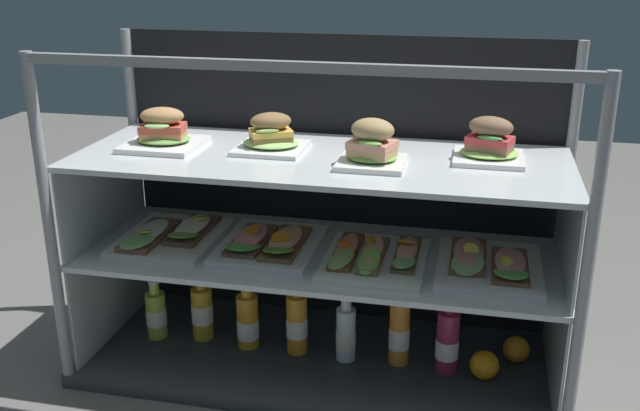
# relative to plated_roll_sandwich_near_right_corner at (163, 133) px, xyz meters

# --- Properties ---
(ground_plane) EXTENTS (6.00, 6.00, 0.02)m
(ground_plane) POSITION_rel_plated_roll_sandwich_near_right_corner_xyz_m (0.45, 0.00, -0.70)
(ground_plane) COLOR #5E5C58
(ground_plane) RESTS_ON ground
(case_base_deck) EXTENTS (1.39, 0.55, 0.04)m
(case_base_deck) POSITION_rel_plated_roll_sandwich_near_right_corner_xyz_m (0.45, 0.00, -0.67)
(case_base_deck) COLOR #31353A
(case_base_deck) RESTS_ON ground
(case_frame) EXTENTS (1.39, 0.55, 0.95)m
(case_frame) POSITION_rel_plated_roll_sandwich_near_right_corner_xyz_m (0.45, 0.18, -0.18)
(case_frame) COLOR gray
(case_frame) RESTS_ON ground
(riser_lower_tier) EXTENTS (1.32, 0.49, 0.31)m
(riser_lower_tier) POSITION_rel_plated_roll_sandwich_near_right_corner_xyz_m (0.45, 0.00, -0.49)
(riser_lower_tier) COLOR silver
(riser_lower_tier) RESTS_ON case_base_deck
(shelf_lower_glass) EXTENTS (1.34, 0.51, 0.01)m
(shelf_lower_glass) POSITION_rel_plated_roll_sandwich_near_right_corner_xyz_m (0.45, 0.00, -0.33)
(shelf_lower_glass) COLOR silver
(shelf_lower_glass) RESTS_ON riser_lower_tier
(riser_upper_tier) EXTENTS (1.32, 0.49, 0.27)m
(riser_upper_tier) POSITION_rel_plated_roll_sandwich_near_right_corner_xyz_m (0.45, 0.00, -0.19)
(riser_upper_tier) COLOR silver
(riser_upper_tier) RESTS_ON shelf_lower_glass
(shelf_upper_glass) EXTENTS (1.34, 0.51, 0.01)m
(shelf_upper_glass) POSITION_rel_plated_roll_sandwich_near_right_corner_xyz_m (0.45, 0.00, -0.05)
(shelf_upper_glass) COLOR silver
(shelf_upper_glass) RESTS_ON riser_upper_tier
(plated_roll_sandwich_near_right_corner) EXTENTS (0.21, 0.21, 0.11)m
(plated_roll_sandwich_near_right_corner) POSITION_rel_plated_roll_sandwich_near_right_corner_xyz_m (0.00, 0.00, 0.00)
(plated_roll_sandwich_near_right_corner) COLOR white
(plated_roll_sandwich_near_right_corner) RESTS_ON shelf_upper_glass
(plated_roll_sandwich_near_left_corner) EXTENTS (0.19, 0.19, 0.11)m
(plated_roll_sandwich_near_left_corner) POSITION_rel_plated_roll_sandwich_near_right_corner_xyz_m (0.31, 0.04, -0.00)
(plated_roll_sandwich_near_left_corner) COLOR white
(plated_roll_sandwich_near_left_corner) RESTS_ON shelf_upper_glass
(plated_roll_sandwich_mid_left) EXTENTS (0.17, 0.17, 0.12)m
(plated_roll_sandwich_mid_left) POSITION_rel_plated_roll_sandwich_near_right_corner_xyz_m (0.60, -0.05, 0.01)
(plated_roll_sandwich_mid_left) COLOR white
(plated_roll_sandwich_mid_left) RESTS_ON shelf_upper_glass
(plated_roll_sandwich_left_of_center) EXTENTS (0.18, 0.18, 0.12)m
(plated_roll_sandwich_left_of_center) POSITION_rel_plated_roll_sandwich_near_right_corner_xyz_m (0.90, 0.06, 0.00)
(plated_roll_sandwich_left_of_center) COLOR white
(plated_roll_sandwich_left_of_center) RESTS_ON shelf_upper_glass
(open_sandwich_tray_far_right) EXTENTS (0.28, 0.35, 0.06)m
(open_sandwich_tray_far_right) POSITION_rel_plated_roll_sandwich_near_right_corner_xyz_m (0.00, -0.00, -0.30)
(open_sandwich_tray_far_right) COLOR white
(open_sandwich_tray_far_right) RESTS_ON shelf_lower_glass
(open_sandwich_tray_mid_right) EXTENTS (0.28, 0.34, 0.06)m
(open_sandwich_tray_mid_right) POSITION_rel_plated_roll_sandwich_near_right_corner_xyz_m (0.31, -0.01, -0.30)
(open_sandwich_tray_mid_right) COLOR white
(open_sandwich_tray_mid_right) RESTS_ON shelf_lower_glass
(open_sandwich_tray_near_right_corner) EXTENTS (0.28, 0.34, 0.06)m
(open_sandwich_tray_near_right_corner) POSITION_rel_plated_roll_sandwich_near_right_corner_xyz_m (0.61, -0.03, -0.31)
(open_sandwich_tray_near_right_corner) COLOR white
(open_sandwich_tray_near_right_corner) RESTS_ON shelf_lower_glass
(open_sandwich_tray_mid_left) EXTENTS (0.28, 0.34, 0.06)m
(open_sandwich_tray_mid_left) POSITION_rel_plated_roll_sandwich_near_right_corner_xyz_m (0.92, -0.01, -0.30)
(open_sandwich_tray_mid_left) COLOR white
(open_sandwich_tray_mid_left) RESTS_ON shelf_lower_glass
(juice_bottle_back_left) EXTENTS (0.06, 0.06, 0.19)m
(juice_bottle_back_left) POSITION_rel_plated_roll_sandwich_near_right_corner_xyz_m (-0.06, -0.01, -0.57)
(juice_bottle_back_left) COLOR #B3C843
(juice_bottle_back_left) RESTS_ON case_base_deck
(juice_bottle_front_fourth) EXTENTS (0.07, 0.07, 0.21)m
(juice_bottle_front_fourth) POSITION_rel_plated_roll_sandwich_near_right_corner_xyz_m (0.08, 0.02, -0.56)
(juice_bottle_front_fourth) COLOR gold
(juice_bottle_front_fourth) RESTS_ON case_base_deck
(juice_bottle_front_second) EXTENTS (0.07, 0.07, 0.22)m
(juice_bottle_front_second) POSITION_rel_plated_roll_sandwich_near_right_corner_xyz_m (0.23, 0.00, -0.57)
(juice_bottle_front_second) COLOR orange
(juice_bottle_front_second) RESTS_ON case_base_deck
(juice_bottle_tucked_behind) EXTENTS (0.06, 0.06, 0.24)m
(juice_bottle_tucked_behind) POSITION_rel_plated_roll_sandwich_near_right_corner_xyz_m (0.38, 0.00, -0.56)
(juice_bottle_tucked_behind) COLOR orange
(juice_bottle_tucked_behind) RESTS_ON case_base_deck
(juice_bottle_near_post) EXTENTS (0.06, 0.06, 0.20)m
(juice_bottle_near_post) POSITION_rel_plated_roll_sandwich_near_right_corner_xyz_m (0.53, -0.01, -0.57)
(juice_bottle_near_post) COLOR white
(juice_bottle_near_post) RESTS_ON case_base_deck
(juice_bottle_back_center) EXTENTS (0.06, 0.06, 0.25)m
(juice_bottle_back_center) POSITION_rel_plated_roll_sandwich_near_right_corner_xyz_m (0.69, 0.01, -0.55)
(juice_bottle_back_center) COLOR orange
(juice_bottle_back_center) RESTS_ON case_base_deck
(juice_bottle_front_middle) EXTENTS (0.07, 0.07, 0.23)m
(juice_bottle_front_middle) POSITION_rel_plated_roll_sandwich_near_right_corner_xyz_m (0.83, -0.01, -0.56)
(juice_bottle_front_middle) COLOR #91284A
(juice_bottle_front_middle) RESTS_ON case_base_deck
(orange_fruit_beside_bottles) EXTENTS (0.08, 0.08, 0.08)m
(orange_fruit_beside_bottles) POSITION_rel_plated_roll_sandwich_near_right_corner_xyz_m (0.93, -0.02, -0.61)
(orange_fruit_beside_bottles) COLOR orange
(orange_fruit_beside_bottles) RESTS_ON case_base_deck
(orange_fruit_near_left_post) EXTENTS (0.08, 0.08, 0.08)m
(orange_fruit_near_left_post) POSITION_rel_plated_roll_sandwich_near_right_corner_xyz_m (1.02, 0.09, -0.61)
(orange_fruit_near_left_post) COLOR orange
(orange_fruit_near_left_post) RESTS_ON case_base_deck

